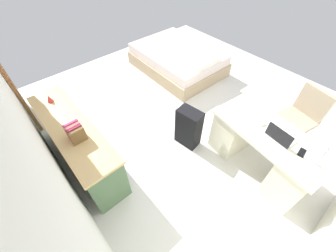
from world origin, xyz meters
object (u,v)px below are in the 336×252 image
at_px(suitcase_black, 189,128).
at_px(cell_phone_near_laptop, 302,152).
at_px(bed, 178,60).
at_px(desk, 262,150).
at_px(computer_mouse, 263,124).
at_px(laptop, 280,136).
at_px(office_chair, 297,121).
at_px(desk_lamp, 324,148).
at_px(credenza, 79,144).
at_px(figurine_small, 49,99).

xyz_separation_m(suitcase_black, cell_phone_near_laptop, (-1.35, -0.42, 0.41)).
xyz_separation_m(bed, suitcase_black, (-1.65, 1.33, 0.09)).
bearing_deg(desk, cell_phone_near_laptop, 177.68).
bearing_deg(cell_phone_near_laptop, computer_mouse, -13.91).
bearing_deg(laptop, computer_mouse, -15.43).
distance_m(office_chair, laptop, 0.94).
distance_m(suitcase_black, desk_lamp, 1.66).
xyz_separation_m(office_chair, laptop, (-0.05, 0.87, 0.36)).
distance_m(credenza, cell_phone_near_laptop, 2.79).
distance_m(desk_lamp, figurine_small, 3.32).
distance_m(bed, computer_mouse, 2.66).
relative_size(office_chair, computer_mouse, 9.40).
bearing_deg(desk, suitcase_black, 24.00).
relative_size(credenza, suitcase_black, 2.71).
relative_size(computer_mouse, figurine_small, 0.91).
bearing_deg(office_chair, laptop, 93.34).
bearing_deg(computer_mouse, desk, 170.94).
bearing_deg(suitcase_black, computer_mouse, -158.91).
relative_size(credenza, figurine_small, 16.36).
bearing_deg(desk, figurine_small, 38.42).
distance_m(office_chair, figurine_small, 3.58).
bearing_deg(desk, bed, -18.87).
distance_m(desk, desk_lamp, 0.79).
xyz_separation_m(desk, bed, (2.62, -0.89, -0.14)).
relative_size(office_chair, cell_phone_near_laptop, 6.91).
height_order(suitcase_black, figurine_small, figurine_small).
bearing_deg(desk_lamp, laptop, -4.63).
relative_size(credenza, cell_phone_near_laptop, 13.24).
bearing_deg(cell_phone_near_laptop, suitcase_black, 9.32).
bearing_deg(cell_phone_near_laptop, desk_lamp, 152.11).
distance_m(credenza, figurine_small, 0.74).
xyz_separation_m(desk, computer_mouse, (0.15, -0.04, 0.37)).
height_order(desk, suitcase_black, desk).
distance_m(desk, figurine_small, 2.97).
relative_size(desk, cell_phone_near_laptop, 11.06).
height_order(office_chair, computer_mouse, office_chair).
bearing_deg(cell_phone_near_laptop, office_chair, -76.87).
height_order(office_chair, credenza, office_chair).
distance_m(desk, suitcase_black, 1.06).
relative_size(desk, bed, 0.78).
height_order(credenza, desk_lamp, desk_lamp).
height_order(credenza, cell_phone_near_laptop, credenza).
bearing_deg(suitcase_black, bed, -47.65).
distance_m(office_chair, suitcase_black, 1.63).
height_order(desk, figurine_small, figurine_small).
bearing_deg(figurine_small, suitcase_black, -133.73).
height_order(desk, computer_mouse, computer_mouse).
bearing_deg(desk_lamp, cell_phone_near_laptop, -20.08).
xyz_separation_m(bed, cell_phone_near_laptop, (-3.00, 0.91, 0.50)).
height_order(credenza, suitcase_black, credenza).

